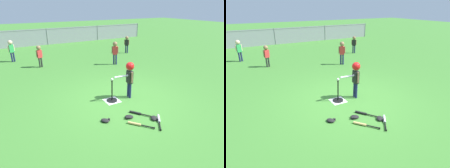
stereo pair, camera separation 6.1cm
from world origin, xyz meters
TOP-DOWN VIEW (x-y plane):
  - ground_plane at (0.00, 0.00)m, footprint 60.00×60.00m
  - home_plate at (-0.31, 0.13)m, footprint 0.44×0.44m
  - batting_tee at (-0.31, 0.13)m, footprint 0.32×0.32m
  - baseball_on_tee at (-0.31, 0.13)m, footprint 0.07×0.07m
  - batter_child at (0.28, 0.08)m, footprint 0.64×0.32m
  - fielder_deep_left at (3.53, 5.15)m, footprint 0.25×0.21m
  - fielder_deep_center at (-2.56, 6.37)m, footprint 0.31×0.22m
  - fielder_near_right at (1.72, 3.42)m, footprint 0.29×0.23m
  - fielder_deep_right at (-1.52, 4.72)m, footprint 0.29×0.20m
  - spare_bat_silver at (0.17, -1.42)m, footprint 0.43×0.55m
  - spare_bat_wood at (-0.41, -1.29)m, footprint 0.46×0.54m
  - spare_bat_black at (-0.09, -0.89)m, footprint 0.42×0.55m
  - glove_by_plate at (-0.40, -0.93)m, footprint 0.27×0.25m
  - glove_near_bats at (0.12, -1.30)m, footprint 0.26×0.27m
  - glove_tossed_aside at (-1.00, -0.78)m, footprint 0.26×0.27m
  - outfield_fence at (0.00, 10.16)m, footprint 16.06×0.06m

SIDE VIEW (x-z plane):
  - ground_plane at x=0.00m, z-range 0.00..0.00m
  - home_plate at x=-0.31m, z-range 0.00..0.01m
  - spare_bat_silver at x=0.17m, z-range 0.00..0.06m
  - spare_bat_wood at x=-0.41m, z-range 0.00..0.06m
  - spare_bat_black at x=-0.09m, z-range 0.00..0.06m
  - glove_by_plate at x=-0.40m, z-range 0.00..0.07m
  - glove_near_bats at x=0.12m, z-range 0.00..0.07m
  - glove_tossed_aside at x=-1.00m, z-range 0.00..0.07m
  - batting_tee at x=-0.31m, z-range -0.23..0.43m
  - outfield_fence at x=0.00m, z-range 0.04..1.19m
  - fielder_deep_left at x=3.53m, z-range 0.14..1.14m
  - fielder_deep_right at x=-1.52m, z-range 0.14..1.15m
  - baseball_on_tee at x=-0.31m, z-range 0.66..0.73m
  - fielder_deep_center at x=-2.56m, z-range 0.16..1.25m
  - fielder_near_right at x=1.72m, z-range 0.16..1.26m
  - batter_child at x=0.28m, z-range 0.24..1.38m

